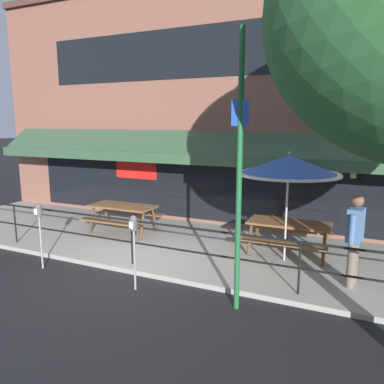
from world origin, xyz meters
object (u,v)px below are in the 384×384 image
at_px(patio_umbrella_centre, 289,166).
at_px(parking_meter_far, 134,230).
at_px(pedestrian_walking, 355,236).
at_px(picnic_table_centre, 289,229).
at_px(parking_meter_near, 39,216).
at_px(street_sign_pole, 239,173).
at_px(picnic_table_left, 123,211).

height_order(patio_umbrella_centre, parking_meter_far, patio_umbrella_centre).
xyz_separation_m(patio_umbrella_centre, pedestrian_walking, (1.37, -0.78, -1.12)).
height_order(picnic_table_centre, parking_meter_near, parking_meter_near).
height_order(picnic_table_centre, pedestrian_walking, pedestrian_walking).
relative_size(picnic_table_centre, pedestrian_walking, 1.05).
bearing_deg(street_sign_pole, picnic_table_centre, 82.69).
height_order(picnic_table_left, parking_meter_near, parking_meter_near).
relative_size(patio_umbrella_centre, pedestrian_walking, 1.39).
distance_m(picnic_table_centre, street_sign_pole, 3.14).
height_order(pedestrian_walking, parking_meter_far, pedestrian_walking).
bearing_deg(pedestrian_walking, parking_meter_far, -155.89).
relative_size(picnic_table_left, parking_meter_near, 1.27).
distance_m(picnic_table_left, patio_umbrella_centre, 4.66).
xyz_separation_m(picnic_table_left, picnic_table_centre, (4.41, 0.10, 0.00)).
xyz_separation_m(patio_umbrella_centre, parking_meter_far, (-2.28, -2.41, -1.03)).
xyz_separation_m(pedestrian_walking, parking_meter_far, (-3.65, -1.63, 0.09)).
bearing_deg(picnic_table_left, street_sign_pole, -32.43).
bearing_deg(picnic_table_centre, picnic_table_left, -178.68).
bearing_deg(pedestrian_walking, picnic_table_centre, 139.79).
distance_m(parking_meter_near, parking_meter_far, 2.37).
xyz_separation_m(picnic_table_left, parking_meter_far, (2.14, -2.69, 0.44)).
bearing_deg(parking_meter_near, picnic_table_centre, 30.59).
xyz_separation_m(picnic_table_left, street_sign_pole, (4.07, -2.59, 1.58)).
bearing_deg(parking_meter_near, parking_meter_far, -1.15).
bearing_deg(picnic_table_centre, parking_meter_near, -149.41).
bearing_deg(picnic_table_centre, parking_meter_far, -129.17).
distance_m(patio_umbrella_centre, parking_meter_near, 5.31).
bearing_deg(parking_meter_near, pedestrian_walking, 14.76).
bearing_deg(parking_meter_near, picnic_table_left, 84.99).
relative_size(pedestrian_walking, parking_meter_far, 1.20).
height_order(parking_meter_near, street_sign_pole, street_sign_pole).
bearing_deg(patio_umbrella_centre, picnic_table_centre, 90.00).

